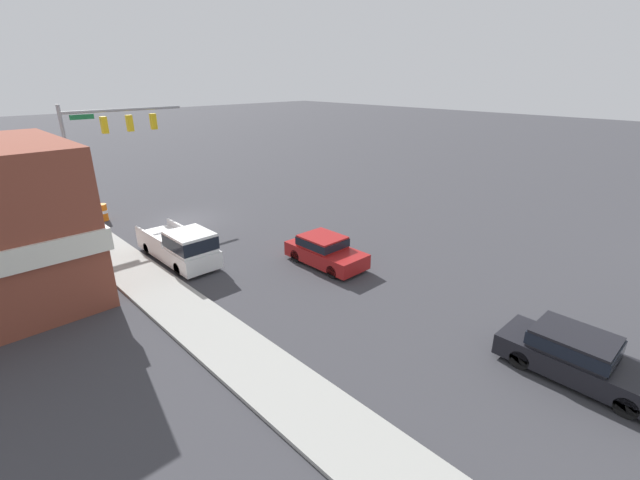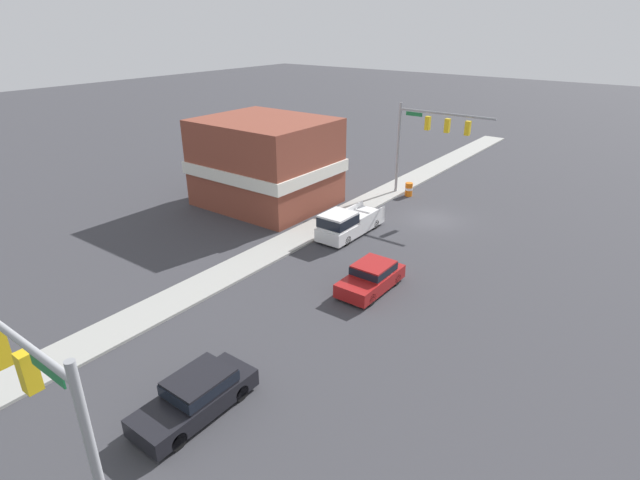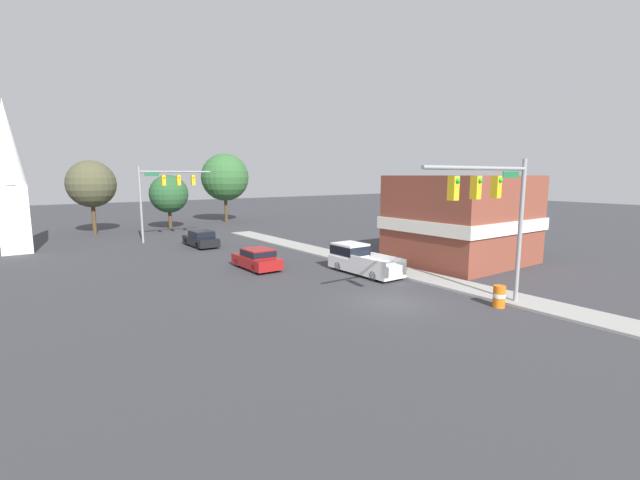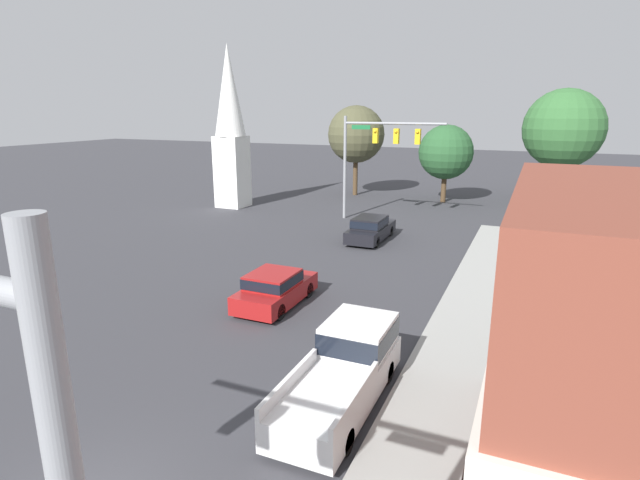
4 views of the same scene
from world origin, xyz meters
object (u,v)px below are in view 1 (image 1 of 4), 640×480
Objects in this scene: car_lead at (325,250)px; construction_barrel at (103,212)px; car_second_ahead at (578,356)px; pickup_truck_parked at (182,246)px.

car_lead is 3.84× the size of construction_barrel.
car_second_ahead is 17.73m from pickup_truck_parked.
car_second_ahead is 0.84× the size of pickup_truck_parked.
pickup_truck_parked reaches higher than construction_barrel.
car_lead is 0.89× the size of car_second_ahead.
car_second_ahead reaches higher than car_lead.
car_second_ahead is 4.32× the size of construction_barrel.
pickup_truck_parked is at bearing -45.07° from car_lead.
car_lead reaches higher than construction_barrel.
construction_barrel is at bearing -86.73° from pickup_truck_parked.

